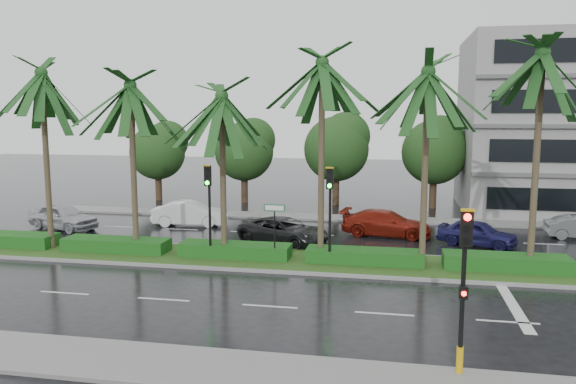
% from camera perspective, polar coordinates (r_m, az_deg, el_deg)
% --- Properties ---
extents(ground, '(120.00, 120.00, 0.00)m').
position_cam_1_polar(ground, '(24.96, 0.66, -7.77)').
color(ground, black).
rests_on(ground, ground).
extents(near_sidewalk, '(40.00, 2.40, 0.12)m').
position_cam_1_polar(near_sidewalk, '(15.61, -6.23, -17.57)').
color(near_sidewalk, slate).
rests_on(near_sidewalk, ground).
extents(far_sidewalk, '(40.00, 2.00, 0.12)m').
position_cam_1_polar(far_sidewalk, '(36.52, 3.97, -2.61)').
color(far_sidewalk, slate).
rests_on(far_sidewalk, ground).
extents(median, '(36.00, 4.00, 0.15)m').
position_cam_1_polar(median, '(25.89, 1.05, -7.00)').
color(median, gray).
rests_on(median, ground).
extents(hedge, '(35.20, 1.40, 0.60)m').
position_cam_1_polar(hedge, '(25.80, 1.06, -6.21)').
color(hedge, '#164E16').
rests_on(hedge, median).
extents(lane_markings, '(34.00, 13.06, 0.01)m').
position_cam_1_polar(lane_markings, '(24.22, 7.65, -8.32)').
color(lane_markings, silver).
rests_on(lane_markings, ground).
extents(palm_row, '(26.30, 4.20, 9.88)m').
position_cam_1_polar(palm_row, '(25.28, -1.72, 10.41)').
color(palm_row, '#423426').
rests_on(palm_row, median).
extents(signal_near, '(0.34, 0.45, 4.36)m').
position_cam_1_polar(signal_near, '(15.00, 17.40, -8.97)').
color(signal_near, black).
rests_on(signal_near, near_sidewalk).
extents(signal_median_left, '(0.34, 0.42, 4.36)m').
position_cam_1_polar(signal_median_left, '(25.59, -8.06, -0.58)').
color(signal_median_left, black).
rests_on(signal_median_left, median).
extents(signal_median_right, '(0.34, 0.42, 4.36)m').
position_cam_1_polar(signal_median_right, '(24.39, 4.27, -0.94)').
color(signal_median_right, black).
rests_on(signal_median_right, median).
extents(street_sign, '(0.95, 0.09, 2.60)m').
position_cam_1_polar(street_sign, '(25.12, -1.38, -2.69)').
color(street_sign, black).
rests_on(street_sign, median).
extents(bg_trees, '(32.32, 4.77, 6.89)m').
position_cam_1_polar(bg_trees, '(41.51, 5.23, 4.42)').
color(bg_trees, '#3D2C1C').
rests_on(bg_trees, ground).
extents(car_silver, '(3.06, 4.78, 1.52)m').
position_cam_1_polar(car_silver, '(35.52, -21.89, -2.34)').
color(car_silver, '#B1B3B9').
rests_on(car_silver, ground).
extents(car_white, '(2.15, 4.66, 1.48)m').
position_cam_1_polar(car_white, '(34.60, -9.94, -2.17)').
color(car_white, white).
rests_on(car_white, ground).
extents(car_darkgrey, '(4.10, 5.45, 1.37)m').
position_cam_1_polar(car_darkgrey, '(29.34, -0.39, -3.98)').
color(car_darkgrey, black).
rests_on(car_darkgrey, ground).
extents(car_red, '(2.72, 5.20, 1.44)m').
position_cam_1_polar(car_red, '(31.69, 9.94, -3.14)').
color(car_red, maroon).
rests_on(car_red, ground).
extents(car_blue, '(3.00, 4.26, 1.35)m').
position_cam_1_polar(car_blue, '(30.50, 18.67, -3.98)').
color(car_blue, navy).
rests_on(car_blue, ground).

